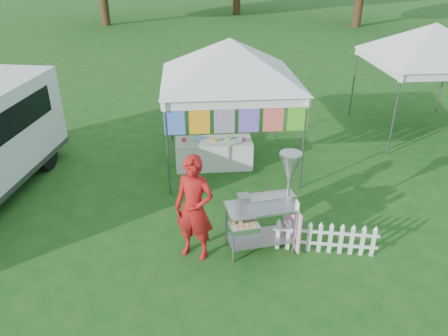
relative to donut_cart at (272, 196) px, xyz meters
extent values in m
plane|color=#184A15|center=(-0.38, -0.05, -1.06)|extent=(120.00, 120.00, 0.00)
cylinder|color=#59595E|center=(-1.80, 2.03, -0.01)|extent=(0.04, 0.04, 2.10)
cylinder|color=#59595E|center=(1.04, 2.03, -0.01)|extent=(0.04, 0.04, 2.10)
cylinder|color=#59595E|center=(-1.80, 4.87, -0.01)|extent=(0.04, 0.04, 2.10)
cylinder|color=#59595E|center=(1.04, 4.87, -0.01)|extent=(0.04, 0.04, 2.10)
cube|color=white|center=(-0.38, 2.03, 0.94)|extent=(3.00, 0.03, 0.22)
cube|color=white|center=(-0.38, 4.87, 0.94)|extent=(3.00, 0.03, 0.22)
pyramid|color=white|center=(-0.38, 3.45, 1.94)|extent=(4.24, 4.24, 0.90)
cylinder|color=#59595E|center=(-0.38, 2.03, 1.02)|extent=(3.00, 0.03, 0.03)
cube|color=#1825C4|center=(-1.63, 2.03, 0.67)|extent=(0.42, 0.01, 0.70)
cube|color=orange|center=(-1.13, 2.03, 0.67)|extent=(0.42, 0.01, 0.70)
cube|color=#34BCC6|center=(-0.63, 2.03, 0.67)|extent=(0.42, 0.01, 0.70)
cube|color=#BC1BBD|center=(-0.13, 2.03, 0.67)|extent=(0.42, 0.01, 0.70)
cube|color=#D11A71|center=(0.37, 2.03, 0.67)|extent=(0.42, 0.01, 0.70)
cube|color=green|center=(0.87, 2.03, 0.67)|extent=(0.42, 0.01, 0.70)
cylinder|color=#59595E|center=(3.70, 3.53, -0.01)|extent=(0.04, 0.04, 2.10)
cylinder|color=#59595E|center=(3.70, 6.37, -0.01)|extent=(0.04, 0.04, 2.10)
cylinder|color=#59595E|center=(6.54, 6.37, -0.01)|extent=(0.04, 0.04, 2.10)
cube|color=white|center=(5.12, 6.37, 0.94)|extent=(3.00, 0.03, 0.22)
pyramid|color=white|center=(5.12, 4.95, 1.94)|extent=(4.24, 4.24, 0.90)
cylinder|color=gray|center=(-0.69, -0.33, -0.62)|extent=(0.04, 0.04, 0.88)
cylinder|color=gray|center=(0.37, -0.18, -0.62)|extent=(0.04, 0.04, 0.88)
cylinder|color=gray|center=(-0.75, 0.15, -0.62)|extent=(0.04, 0.04, 0.88)
cylinder|color=gray|center=(0.31, 0.30, -0.62)|extent=(0.04, 0.04, 0.88)
cube|color=gray|center=(-0.19, -0.02, -0.82)|extent=(1.18, 0.71, 0.01)
cube|color=#B7B7BC|center=(-0.19, -0.02, -0.18)|extent=(1.24, 0.74, 0.04)
cube|color=#B7B7BC|center=(-0.02, 0.05, -0.09)|extent=(0.86, 0.36, 0.15)
cube|color=gray|center=(-0.49, -0.01, -0.06)|extent=(0.22, 0.24, 0.21)
cylinder|color=gray|center=(0.29, 0.10, 0.26)|extent=(0.06, 0.06, 0.88)
cone|color=#B7B7BC|center=(0.29, 0.10, 0.50)|extent=(0.40, 0.40, 0.39)
cylinder|color=#B7B7BC|center=(0.29, 0.10, 0.71)|extent=(0.42, 0.42, 0.06)
cube|color=#B7B7BC|center=(-0.53, -0.44, -0.28)|extent=(0.50, 0.36, 0.10)
cube|color=#F0A1C6|center=(0.40, 0.06, -0.62)|extent=(0.12, 0.73, 0.79)
cube|color=white|center=(0.38, -0.21, -0.07)|extent=(0.03, 0.14, 0.18)
imported|color=#A51414|center=(-1.31, -0.07, -0.12)|extent=(0.81, 0.70, 1.88)
cube|color=white|center=(-5.54, 4.25, -0.21)|extent=(2.14, 1.15, 0.96)
cube|color=black|center=(-4.83, 2.41, 0.59)|extent=(0.62, 2.87, 0.59)
cube|color=black|center=(-5.46, 4.63, 0.59)|extent=(1.78, 0.40, 0.59)
cylinder|color=black|center=(-4.75, 3.48, -0.70)|extent=(0.38, 0.76, 0.73)
cube|color=white|center=(0.13, -0.04, -0.78)|extent=(0.07, 0.03, 0.56)
cube|color=white|center=(0.30, -0.08, -0.78)|extent=(0.07, 0.03, 0.56)
cube|color=white|center=(0.48, -0.12, -0.78)|extent=(0.07, 0.03, 0.56)
cube|color=white|center=(0.65, -0.16, -0.78)|extent=(0.07, 0.03, 0.56)
cube|color=white|center=(0.83, -0.20, -0.78)|extent=(0.07, 0.03, 0.56)
cube|color=white|center=(1.01, -0.24, -0.78)|extent=(0.07, 0.03, 0.56)
cube|color=white|center=(1.18, -0.28, -0.78)|extent=(0.07, 0.03, 0.56)
cube|color=white|center=(1.36, -0.31, -0.78)|extent=(0.07, 0.03, 0.56)
cube|color=white|center=(1.53, -0.35, -0.78)|extent=(0.07, 0.03, 0.56)
cube|color=white|center=(1.71, -0.39, -0.78)|extent=(0.07, 0.03, 0.56)
cube|color=white|center=(0.92, -0.22, -0.88)|extent=(1.76, 0.42, 0.05)
cube|color=white|center=(0.92, -0.22, -0.64)|extent=(1.76, 0.42, 0.05)
cube|color=white|center=(-0.77, 3.26, -0.72)|extent=(1.80, 0.70, 0.68)
camera|label=1|loc=(-1.36, -6.15, 3.79)|focal=35.00mm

